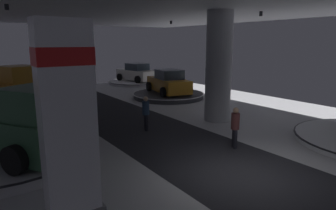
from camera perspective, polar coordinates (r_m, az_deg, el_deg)
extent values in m
cube|color=#B2B2B7|center=(9.64, 14.68, -13.00)|extent=(24.00, 44.00, 0.05)
cube|color=#232328|center=(9.63, 14.69, -12.84)|extent=(4.40, 44.00, 0.01)
cylinder|color=black|center=(13.75, -28.56, 16.19)|extent=(0.16, 0.16, 0.22)
cylinder|color=black|center=(15.66, 17.40, 16.38)|extent=(0.16, 0.16, 0.22)
cylinder|color=black|center=(18.58, 7.81, 16.03)|extent=(0.16, 0.16, 0.22)
cylinder|color=black|center=(21.53, 0.59, 15.58)|extent=(0.16, 0.16, 0.22)
cylinder|color=#ADADB2|center=(15.24, 9.69, 7.20)|extent=(1.31, 1.31, 5.50)
cube|color=white|center=(6.54, -18.70, -2.69)|extent=(1.10, 0.57, 4.10)
cube|color=red|center=(6.35, -19.50, 8.83)|extent=(1.13, 0.59, 0.36)
cylinder|color=#B7B7BC|center=(11.62, -28.53, -8.59)|extent=(5.56, 5.57, 0.37)
cylinder|color=black|center=(11.57, -28.60, -7.86)|extent=(5.68, 5.68, 0.05)
cube|color=#2D5638|center=(11.35, -29.00, -4.14)|extent=(4.57, 5.61, 1.20)
cube|color=#2D5638|center=(9.84, -23.52, 0.39)|extent=(2.51, 2.45, 1.00)
cube|color=#28333D|center=(10.22, -25.48, 0.61)|extent=(1.53, 0.99, 0.75)
cylinder|color=black|center=(10.88, -17.85, -5.65)|extent=(0.68, 0.86, 0.84)
cylinder|color=black|center=(9.36, -27.41, -9.36)|extent=(0.68, 0.86, 0.84)
cylinder|color=silver|center=(29.18, -6.05, 4.38)|extent=(5.27, 5.27, 0.27)
cylinder|color=black|center=(29.17, -6.06, 4.58)|extent=(5.37, 5.37, 0.05)
cube|color=silver|center=(29.10, -6.08, 5.83)|extent=(2.46, 4.44, 0.90)
cube|color=#2D3842|center=(28.91, -5.93, 7.28)|extent=(1.85, 2.13, 0.70)
cylinder|color=black|center=(29.68, -9.31, 5.33)|extent=(0.33, 0.71, 0.68)
cylinder|color=black|center=(30.86, -6.26, 5.67)|extent=(0.33, 0.71, 0.68)
cylinder|color=black|center=(27.40, -5.86, 4.88)|extent=(0.33, 0.71, 0.68)
cylinder|color=black|center=(28.67, -2.72, 5.25)|extent=(0.33, 0.71, 0.68)
sphere|color=white|center=(30.44, -9.24, 6.22)|extent=(0.18, 0.18, 0.18)
sphere|color=white|center=(31.01, -7.74, 6.38)|extent=(0.18, 0.18, 0.18)
cylinder|color=#333338|center=(21.62, 0.08, 1.86)|extent=(5.06, 5.06, 0.34)
cylinder|color=white|center=(21.59, 0.08, 2.23)|extent=(5.16, 5.16, 0.05)
cube|color=#B77519|center=(21.49, 0.08, 3.91)|extent=(2.63, 4.48, 0.90)
cube|color=#2D3842|center=(21.26, 0.24, 5.85)|extent=(1.92, 2.18, 0.70)
cylinder|color=black|center=(22.49, -3.70, 3.56)|extent=(0.36, 0.71, 0.68)
cylinder|color=black|center=(23.22, 0.97, 3.85)|extent=(0.36, 0.71, 0.68)
cylinder|color=black|center=(19.85, -0.95, 2.45)|extent=(0.36, 0.71, 0.68)
cylinder|color=black|center=(20.68, 4.19, 2.80)|extent=(0.36, 0.71, 0.68)
sphere|color=white|center=(23.20, -3.05, 4.78)|extent=(0.18, 0.18, 0.18)
sphere|color=white|center=(23.55, -0.78, 4.90)|extent=(0.18, 0.18, 0.18)
cube|color=#B77519|center=(19.38, -26.78, 5.26)|extent=(2.23, 2.36, 1.00)
cube|color=#28333D|center=(19.15, -28.12, 5.07)|extent=(0.66, 1.68, 0.75)
cylinder|color=black|center=(20.66, -27.57, 1.66)|extent=(0.89, 0.54, 0.84)
cylinder|color=black|center=(18.61, -24.27, 0.96)|extent=(0.89, 0.54, 0.84)
cylinder|color=black|center=(11.60, 12.81, -6.31)|extent=(0.14, 0.14, 0.80)
cylinder|color=black|center=(11.75, 12.50, -6.04)|extent=(0.14, 0.14, 0.80)
cylinder|color=#472323|center=(11.49, 12.80, -3.04)|extent=(0.32, 0.32, 0.62)
sphere|color=#99755B|center=(11.39, 12.90, -1.00)|extent=(0.22, 0.22, 0.22)
cylinder|color=black|center=(13.54, -4.18, -3.36)|extent=(0.14, 0.14, 0.80)
cylinder|color=black|center=(13.71, -4.30, -3.17)|extent=(0.14, 0.14, 0.80)
cylinder|color=#233851|center=(13.47, -4.28, -0.56)|extent=(0.32, 0.32, 0.62)
sphere|color=tan|center=(13.38, -4.31, 1.19)|extent=(0.22, 0.22, 0.22)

